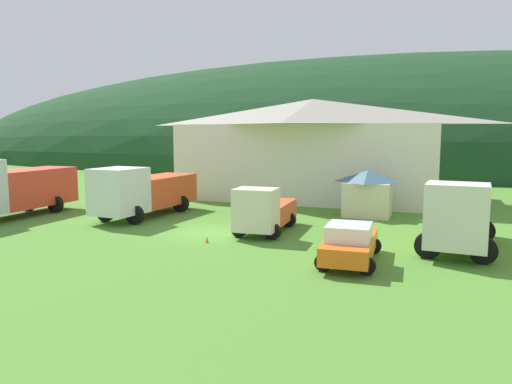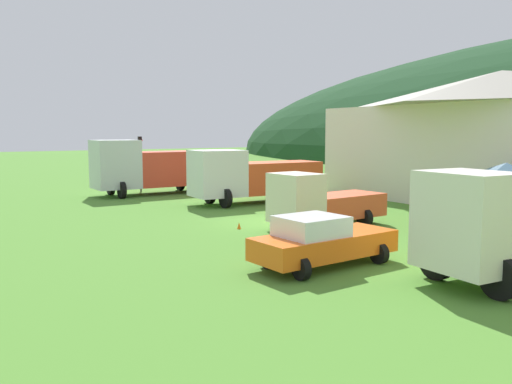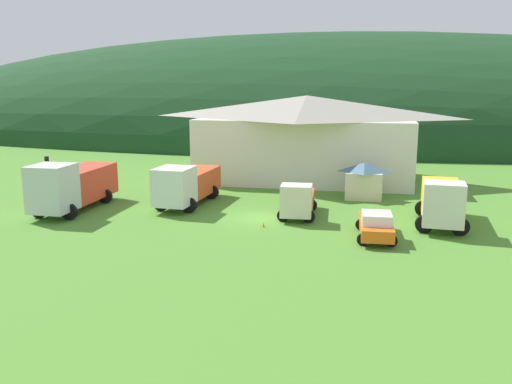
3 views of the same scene
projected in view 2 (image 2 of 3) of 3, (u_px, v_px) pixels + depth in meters
The scene contains 9 objects.
ground_plane at pixel (270, 221), 25.14m from camera, with size 200.00×200.00×0.00m, color #4C842D.
depot_building at pixel (499, 135), 31.75m from camera, with size 20.86×11.66×7.85m.
play_shed_cream at pixel (505, 195), 23.21m from camera, with size 3.05×2.32×2.90m.
tow_truck_silver at pixel (151, 166), 35.73m from camera, with size 3.41×8.49×3.70m.
heavy_rig_white at pixel (250, 175), 31.29m from camera, with size 3.49×8.10×3.19m.
light_truck_cream at pixel (319, 202), 23.19m from camera, with size 2.73×5.60×2.50m.
service_pickup_orange at pixel (322, 241), 16.63m from camera, with size 2.45×4.93×1.66m.
traffic_light_west at pixel (140, 158), 37.14m from camera, with size 0.20×0.32×3.90m.
traffic_cone_near_pickup at pixel (239, 229), 23.17m from camera, with size 0.36×0.36×0.60m, color orange.
Camera 2 is at (20.59, -13.85, 4.26)m, focal length 37.10 mm.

